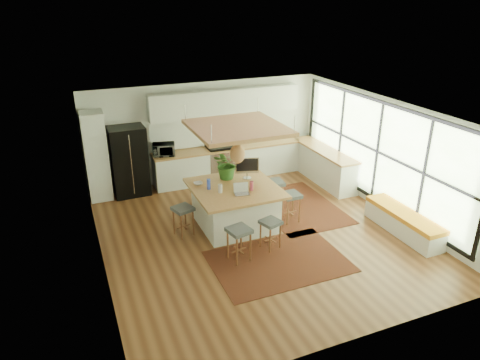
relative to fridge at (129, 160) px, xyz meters
name	(u,v)px	position (x,y,z in m)	size (l,w,h in m)	color
floor	(257,233)	(2.17, -3.15, -0.93)	(7.00, 7.00, 0.00)	#562E18
ceiling	(259,113)	(2.17, -3.15, 1.78)	(7.00, 7.00, 0.00)	white
wall_back	(205,131)	(2.17, 0.35, 0.42)	(6.50, 6.50, 0.00)	silver
wall_front	(362,265)	(2.17, -6.65, 0.42)	(6.50, 6.50, 0.00)	silver
wall_left	(96,202)	(-1.08, -3.15, 0.42)	(7.00, 7.00, 0.00)	silver
wall_right	(384,156)	(5.42, -3.15, 0.42)	(7.00, 7.00, 0.00)	silver
window_wall	(384,154)	(5.39, -3.15, 0.47)	(0.10, 6.20, 2.60)	black
pantry	(96,157)	(-0.78, 0.03, 0.20)	(0.55, 0.60, 2.25)	silver
back_counter_base	(228,163)	(2.72, 0.03, -0.49)	(4.20, 0.60, 0.88)	silver
back_counter_top	(228,148)	(2.72, 0.03, -0.03)	(4.24, 0.64, 0.05)	#996336
backsplash	(224,129)	(2.72, 0.33, 0.43)	(4.20, 0.02, 0.80)	white
upper_cabinets	(226,102)	(2.72, 0.17, 1.22)	(4.20, 0.34, 0.70)	silver
range	(220,162)	(2.47, 0.03, -0.43)	(0.76, 0.62, 1.00)	#A5A5AA
right_counter_base	(323,166)	(5.10, -1.15, -0.49)	(0.60, 2.50, 0.88)	silver
right_counter_top	(325,150)	(5.10, -1.15, -0.03)	(0.64, 2.54, 0.05)	#996336
window_bench	(403,222)	(5.12, -4.35, -0.68)	(0.52, 2.00, 0.50)	silver
ceiling_panel	(237,140)	(1.87, -2.75, 1.12)	(1.86, 1.86, 0.80)	#996336
rug_near	(279,261)	(2.10, -4.34, -0.92)	(2.60, 1.80, 0.01)	black
rug_right	(297,207)	(3.62, -2.37, -0.92)	(1.80, 2.60, 0.01)	black
fridge	(129,160)	(0.00, 0.00, 0.00)	(0.90, 0.70, 1.80)	black
island	(235,206)	(1.87, -2.61, -0.46)	(1.85, 1.85, 0.93)	#996336
stool_near_left	(239,244)	(1.41, -3.98, -0.57)	(0.42, 0.42, 0.70)	#3D4043
stool_near_right	(270,232)	(2.17, -3.80, -0.57)	(0.37, 0.37, 0.63)	#3D4043
stool_right_front	(290,207)	(3.10, -2.93, -0.57)	(0.41, 0.41, 0.69)	#3D4043
stool_right_back	(274,195)	(3.04, -2.21, -0.57)	(0.43, 0.43, 0.73)	#3D4043
stool_left_side	(183,220)	(0.68, -2.61, -0.57)	(0.39, 0.39, 0.66)	#3D4043
laptop	(242,189)	(1.87, -3.01, 0.12)	(0.32, 0.34, 0.24)	#A5A5AA
monitor	(247,168)	(2.32, -2.25, 0.26)	(0.55, 0.20, 0.51)	#A5A5AA
microwave	(164,148)	(0.92, 0.03, 0.19)	(0.57, 0.32, 0.39)	#A5A5AA
island_plant	(227,167)	(1.90, -2.06, 0.28)	(0.64, 0.71, 0.56)	#1E4C19
island_bowl	(198,184)	(1.17, -2.17, 0.03)	(0.20, 0.20, 0.05)	white
island_bottle_0	(209,185)	(1.32, -2.51, 0.10)	(0.07, 0.07, 0.19)	blue
island_bottle_1	(220,189)	(1.47, -2.76, 0.10)	(0.07, 0.07, 0.19)	silver
island_bottle_2	(251,186)	(2.12, -2.91, 0.10)	(0.07, 0.07, 0.19)	#953148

